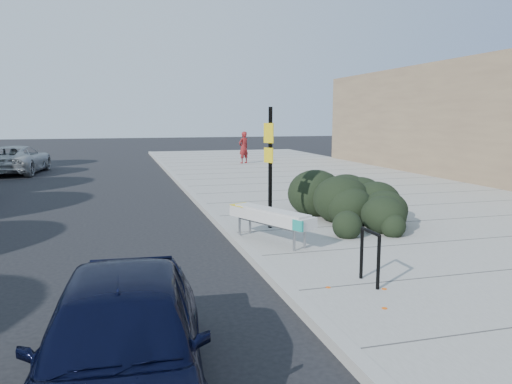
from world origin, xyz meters
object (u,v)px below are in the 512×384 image
pedestrian (244,147)px  sign_post (270,161)px  bench (270,217)px  bike_rack (370,252)px  suv_silver (17,159)px  sedan_navy (122,342)px

pedestrian → sign_post: bearing=48.9°
bench → pedestrian: pedestrian is taller
bike_rack → pedestrian: 20.93m
bike_rack → suv_silver: suv_silver is taller
pedestrian → sedan_navy: bearing=44.0°
bench → suv_silver: size_ratio=0.45×
bike_rack → sedan_navy: 4.41m
bench → sedan_navy: 6.09m
bench → bike_rack: bike_rack is taller
bench → sign_post: size_ratio=0.79×
bike_rack → pedestrian: bearing=81.1°
bike_rack → bench: bearing=103.1°
sedan_navy → pedestrian: size_ratio=2.19×
bike_rack → sign_post: 4.43m
bike_rack → suv_silver: bearing=112.9°
sedan_navy → suv_silver: suv_silver is taller
sign_post → bench: bearing=-130.1°
bench → suv_silver: suv_silver is taller
bench → bike_rack: bearing=-101.8°
sign_post → suv_silver: 17.72m
bike_rack → suv_silver: size_ratio=0.17×
pedestrian → suv_silver: bearing=-25.5°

